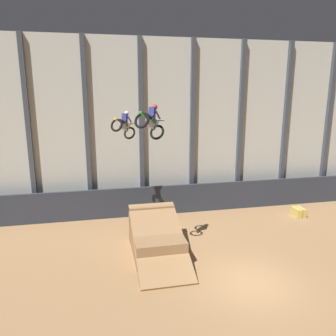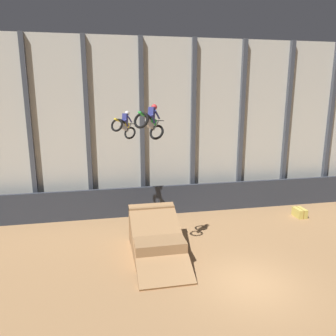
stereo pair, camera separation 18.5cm
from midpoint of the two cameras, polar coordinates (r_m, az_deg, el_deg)
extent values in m
plane|color=#9E754C|center=(15.05, 14.62, -18.92)|extent=(60.00, 60.00, 0.00)
cube|color=beige|center=(21.94, 4.50, 7.11)|extent=(32.00, 0.12, 11.20)
cube|color=#3D424C|center=(21.34, -22.70, 5.97)|extent=(0.28, 0.28, 11.20)
cube|color=#3D424C|center=(20.94, -13.56, 6.50)|extent=(0.28, 0.28, 11.20)
cube|color=#3D424C|center=(21.08, -4.29, 6.87)|extent=(0.28, 0.28, 11.20)
cube|color=#3D424C|center=(21.75, 4.64, 7.05)|extent=(0.28, 0.28, 11.20)
cube|color=#3D424C|center=(22.90, 12.86, 7.08)|extent=(0.28, 0.28, 11.20)
cube|color=#3D424C|center=(24.47, 20.16, 6.97)|extent=(0.28, 0.28, 11.20)
cube|color=#3D424C|center=(26.38, 26.49, 6.79)|extent=(0.28, 0.28, 11.20)
cube|color=#2D333D|center=(22.05, 4.93, -5.23)|extent=(31.36, 0.20, 1.92)
cube|color=#966F48|center=(16.79, -1.76, -12.66)|extent=(2.38, 3.42, 1.16)
cube|color=olive|center=(17.94, -2.55, -9.55)|extent=(2.43, 0.50, 1.94)
cube|color=#9E754C|center=(15.97, -1.32, -12.53)|extent=(2.43, 4.95, 2.12)
torus|color=black|center=(18.89, -6.36, 6.08)|extent=(0.82, 0.75, 0.71)
torus|color=black|center=(17.76, -8.59, 7.39)|extent=(0.82, 0.75, 0.71)
cube|color=#B7B7BC|center=(18.31, -7.45, 7.12)|extent=(0.50, 0.58, 0.47)
cube|color=yellow|center=(18.49, -7.06, 7.55)|extent=(0.46, 0.52, 0.40)
cube|color=black|center=(18.18, -7.69, 8.00)|extent=(0.46, 0.55, 0.33)
cube|color=yellow|center=(17.74, -8.60, 8.29)|extent=(0.32, 0.37, 0.20)
cylinder|color=#B7B7BC|center=(18.80, -6.49, 6.94)|extent=(0.30, 0.38, 0.42)
cylinder|color=black|center=(18.83, -6.42, 7.67)|extent=(0.65, 0.18, 0.04)
cube|color=navy|center=(18.41, -7.20, 8.63)|extent=(0.36, 0.35, 0.52)
sphere|color=silver|center=(18.58, -6.85, 9.46)|extent=(0.41, 0.43, 0.34)
cylinder|color=navy|center=(18.46, -7.58, 7.82)|extent=(0.27, 0.32, 0.42)
cylinder|color=navy|center=(18.33, -6.94, 7.80)|extent=(0.27, 0.32, 0.42)
cylinder|color=navy|center=(18.69, -7.23, 8.46)|extent=(0.32, 0.39, 0.42)
cylinder|color=navy|center=(18.53, -6.39, 8.44)|extent=(0.32, 0.39, 0.42)
torus|color=black|center=(15.14, -1.65, 6.25)|extent=(0.83, 0.80, 0.70)
torus|color=black|center=(14.03, -4.30, 8.27)|extent=(0.83, 0.80, 0.70)
cube|color=#B7B7BC|center=(14.57, -2.91, 7.73)|extent=(0.52, 0.57, 0.48)
cube|color=green|center=(14.77, -2.41, 8.21)|extent=(0.48, 0.51, 0.41)
cube|color=black|center=(14.46, -3.15, 8.88)|extent=(0.48, 0.53, 0.36)
cube|color=green|center=(14.03, -4.25, 9.40)|extent=(0.33, 0.36, 0.22)
cylinder|color=#B7B7BC|center=(15.07, -1.76, 7.35)|extent=(0.33, 0.38, 0.40)
cylinder|color=black|center=(15.11, -1.62, 8.25)|extent=(0.65, 0.19, 0.04)
cube|color=navy|center=(14.71, -2.51, 9.58)|extent=(0.38, 0.38, 0.52)
sphere|color=red|center=(14.89, -2.05, 10.56)|extent=(0.42, 0.43, 0.35)
cylinder|color=navy|center=(14.73, -3.04, 8.57)|extent=(0.28, 0.30, 0.42)
cylinder|color=navy|center=(14.61, -2.23, 8.54)|extent=(0.28, 0.30, 0.42)
cylinder|color=navy|center=(14.99, -2.59, 9.30)|extent=(0.33, 0.37, 0.43)
cylinder|color=navy|center=(14.82, -1.52, 9.27)|extent=(0.33, 0.37, 0.43)
cube|color=#CCB751|center=(22.98, 22.16, -7.21)|extent=(0.60, 0.90, 0.56)
cube|color=#996623|center=(22.98, 22.16, -7.21)|extent=(0.04, 0.91, 0.57)
camera|label=1|loc=(0.09, -89.69, 0.07)|focal=35.00mm
camera|label=2|loc=(0.09, 90.31, -0.07)|focal=35.00mm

